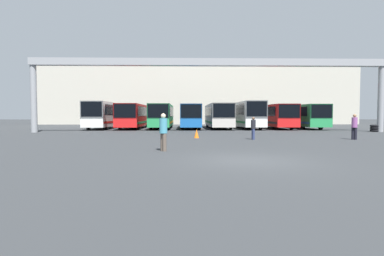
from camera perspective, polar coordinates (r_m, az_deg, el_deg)
The scene contains 16 objects.
ground_plane at distance 11.87m, azimuth 10.80°, elevation -6.07°, with size 200.00×200.00×0.00m, color #2D3033.
building_backdrop at distance 59.94m, azimuth 1.04°, elevation 6.36°, with size 58.62×12.00×11.45m.
overhead_gantry at distance 30.50m, azimuth 3.40°, elevation 11.06°, with size 35.54×0.80×7.34m.
bus_slot_0 at distance 39.27m, azimuth -16.38°, elevation 2.64°, with size 2.49×10.34×3.28m.
bus_slot_1 at distance 39.52m, azimuth -10.91°, elevation 2.49°, with size 2.61×12.43×3.03m.
bus_slot_2 at distance 38.47m, azimuth -5.74°, elevation 2.51°, with size 2.49×11.19×3.01m.
bus_slot_3 at distance 38.49m, azimuth -0.34°, elevation 2.50°, with size 2.45×11.45×2.99m.
bus_slot_4 at distance 39.00m, azimuth 4.97°, elevation 2.57°, with size 2.63×12.01×3.08m.
bus_slot_5 at distance 39.11m, azimuth 10.33°, elevation 2.75°, with size 2.48×11.09×3.34m.
bus_slot_6 at distance 39.84m, azimuth 15.47°, elevation 2.41°, with size 2.61×10.76×2.99m.
bus_slot_7 at distance 41.51m, azimuth 20.05°, elevation 2.34°, with size 2.55×11.80×2.97m.
pedestrian_far_center at distance 24.06m, azimuth 28.54°, elevation 0.32°, with size 0.38×0.38×1.81m.
pedestrian_near_right at distance 21.64m, azimuth 11.59°, elevation 0.08°, with size 0.33×0.33×1.61m.
pedestrian_near_center at distance 14.55m, azimuth -5.47°, elevation -0.60°, with size 0.38×0.38×1.83m.
traffic_cone at distance 22.65m, azimuth 0.86°, elevation -1.07°, with size 0.36×0.36×0.66m.
tire_stack at distance 36.27m, azimuth 31.57°, elevation -0.04°, with size 1.04×1.04×0.72m.
Camera 1 is at (-2.48, -11.47, 1.77)m, focal length 28.00 mm.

